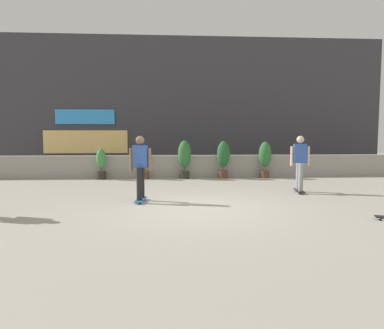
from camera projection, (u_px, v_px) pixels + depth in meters
The scene contains 10 objects.
ground_plane at pixel (196, 207), 8.27m from camera, with size 48.00×48.00×0.00m, color #A8A093.
planter_wall at pixel (185, 166), 14.20m from camera, with size 18.00×0.40×0.90m, color gray.
building_backdrop at pixel (181, 106), 17.95m from camera, with size 20.00×2.08×6.50m.
potted_plant_0 at pixel (101, 163), 13.53m from camera, with size 0.37×0.37×1.20m.
potted_plant_1 at pixel (144, 163), 13.64m from camera, with size 0.37×0.37×1.21m.
potted_plant_2 at pixel (184, 156), 13.72m from camera, with size 0.52×0.52×1.51m.
potted_plant_3 at pixel (223, 157), 13.82m from camera, with size 0.51×0.51×1.49m.
potted_plant_4 at pixel (265, 157), 13.93m from camera, with size 0.49×0.49×1.46m.
skater_by_wall_right at pixel (300, 161), 10.33m from camera, with size 0.55×0.82×1.70m.
skater_far_right at pixel (140, 166), 8.89m from camera, with size 0.56×0.82×1.70m.
Camera 1 is at (-0.62, -8.14, 1.71)m, focal length 32.54 mm.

